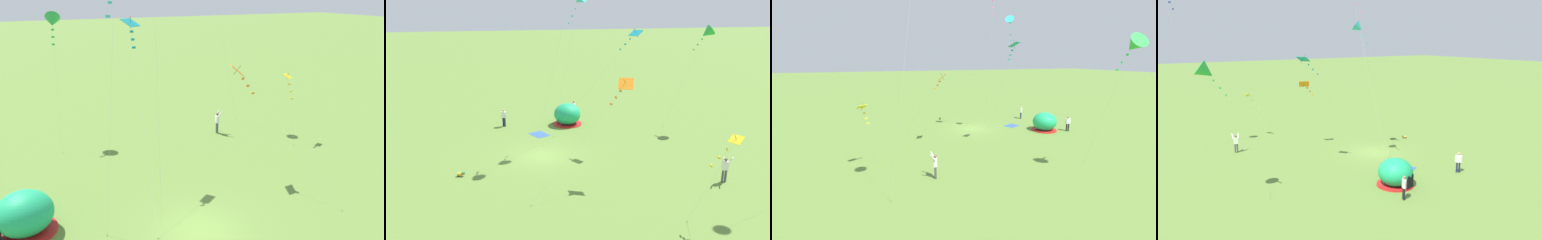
% 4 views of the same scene
% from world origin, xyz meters
% --- Properties ---
extents(ground_plane, '(300.00, 300.00, 0.00)m').
position_xyz_m(ground_plane, '(0.00, 0.00, 0.00)').
color(ground_plane, olive).
extents(popup_tent, '(2.81, 2.81, 2.10)m').
position_xyz_m(popup_tent, '(-7.55, 3.48, 1.00)').
color(popup_tent, '#1EAD6B').
rests_on(popup_tent, ground).
extents(picnic_blanket, '(2.10, 1.92, 0.01)m').
position_xyz_m(picnic_blanket, '(-5.06, 0.37, 0.01)').
color(picnic_blanket, '#3359A5').
rests_on(picnic_blanket, ground).
extents(toddler_crawling, '(0.30, 0.55, 0.32)m').
position_xyz_m(toddler_crawling, '(2.38, -5.99, 0.18)').
color(toddler_crawling, gold).
rests_on(toddler_crawling, ground).
extents(person_near_tent, '(0.43, 0.46, 1.72)m').
position_xyz_m(person_near_tent, '(-8.23, -2.65, 0.96)').
color(person_near_tent, '#1E2347').
rests_on(person_near_tent, ground).
extents(person_strolling, '(0.54, 0.68, 1.89)m').
position_xyz_m(person_strolling, '(7.18, 11.17, 1.00)').
color(person_strolling, '#4C4C51').
rests_on(person_strolling, ground).
extents(person_center_field, '(0.53, 0.39, 1.72)m').
position_xyz_m(person_center_field, '(-9.86, 4.63, 0.96)').
color(person_center_field, black).
rests_on(person_center_field, ground).
extents(kite_green, '(1.38, 4.19, 9.60)m').
position_xyz_m(kite_green, '(-4.07, 15.74, 8.88)').
color(kite_green, silver).
rests_on(kite_green, ground).
extents(kite_teal, '(1.96, 7.89, 9.62)m').
position_xyz_m(kite_teal, '(-0.75, 7.30, 8.93)').
color(kite_teal, silver).
rests_on(kite_teal, ground).
extents(kite_cyan, '(2.36, 2.68, 12.24)m').
position_xyz_m(kite_cyan, '(-2.51, 3.49, 11.66)').
color(kite_cyan, silver).
rests_on(kite_cyan, ground).
extents(kite_yellow, '(0.99, 2.41, 5.10)m').
position_xyz_m(kite_yellow, '(11.55, 8.13, 4.47)').
color(kite_yellow, silver).
rests_on(kite_yellow, ground).
extents(kite_orange, '(3.18, 7.20, 6.82)m').
position_xyz_m(kite_orange, '(4.93, 4.67, 6.30)').
color(kite_orange, silver).
rests_on(kite_orange, ground).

